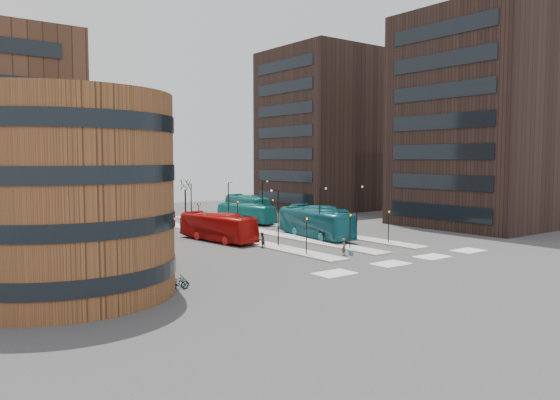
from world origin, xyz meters
TOP-DOWN VIEW (x-y plane):
  - ground at (0.00, 0.00)m, footprint 160.00×160.00m
  - island_left at (-4.00, 30.00)m, footprint 2.50×45.00m
  - island_mid at (2.00, 30.00)m, footprint 2.50×45.00m
  - island_right at (8.00, 30.00)m, footprint 2.50×45.00m
  - suitcase at (-0.86, 9.31)m, footprint 0.41×0.33m
  - red_bus at (-6.57, 25.57)m, footprint 4.05×12.00m
  - teal_bus_a at (4.36, 20.81)m, footprint 4.76×13.18m
  - teal_bus_b at (5.91, 38.35)m, footprint 4.05×10.93m
  - teal_bus_c at (9.68, 26.49)m, footprint 4.69×12.06m
  - teal_bus_d at (12.08, 47.51)m, footprint 5.08×12.96m
  - traveller at (-1.48, 9.67)m, footprint 0.75×0.67m
  - commuter_a at (-5.26, 18.46)m, footprint 0.94×0.81m
  - commuter_b at (2.39, 16.86)m, footprint 0.68×1.04m
  - commuter_c at (3.74, 14.83)m, footprint 0.76×1.18m
  - bicycle_near at (-21.00, 6.87)m, footprint 1.80×1.21m
  - bicycle_mid at (-21.00, 6.68)m, footprint 1.53×0.55m
  - bicycle_far at (-21.00, 7.29)m, footprint 1.91×0.77m
  - crosswalk_stripes at (1.75, 4.00)m, footprint 22.35×2.40m
  - round_building at (-28.00, 10.00)m, footprint 15.16×15.16m
  - tower_near at (31.98, 16.00)m, footprint 20.12×20.00m
  - tower_far at (31.98, 50.00)m, footprint 20.12×20.00m
  - sign_poles at (1.60, 23.00)m, footprint 12.45×22.12m
  - lamp_posts at (2.64, 28.00)m, footprint 14.04×20.24m
  - bare_trees at (2.67, 62.67)m, footprint 10.97×8.14m

SIDE VIEW (x-z plane):
  - ground at x=0.00m, z-range 0.00..0.00m
  - crosswalk_stripes at x=1.75m, z-range 0.00..0.01m
  - island_left at x=-4.00m, z-range 0.00..0.15m
  - island_mid at x=2.00m, z-range 0.00..0.15m
  - island_right at x=8.00m, z-range 0.00..0.15m
  - suitcase at x=-0.86m, z-range 0.00..0.50m
  - bicycle_near at x=-21.00m, z-range 0.00..0.89m
  - bicycle_mid at x=-21.00m, z-range 0.00..0.90m
  - bicycle_far at x=-21.00m, z-range 0.00..0.98m
  - commuter_b at x=2.39m, z-range 0.00..1.65m
  - commuter_a at x=-5.26m, z-range 0.00..1.67m
  - commuter_c at x=3.74m, z-range 0.00..1.72m
  - traveller at x=-1.48m, z-range 0.00..1.73m
  - teal_bus_b at x=5.91m, z-range 0.00..2.97m
  - teal_bus_c at x=9.68m, z-range 0.00..3.28m
  - red_bus at x=-6.57m, z-range 0.00..3.28m
  - teal_bus_d at x=12.08m, z-range 0.00..3.52m
  - teal_bus_a at x=4.36m, z-range 0.00..3.59m
  - sign_poles at x=1.60m, z-range 0.58..4.23m
  - bare_trees at x=2.67m, z-range -0.22..5.67m
  - lamp_posts at x=2.64m, z-range 0.52..6.64m
  - round_building at x=-28.00m, z-range -0.01..13.99m
  - tower_near at x=31.98m, z-range 0.00..30.00m
  - tower_far at x=31.98m, z-range 0.00..30.00m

